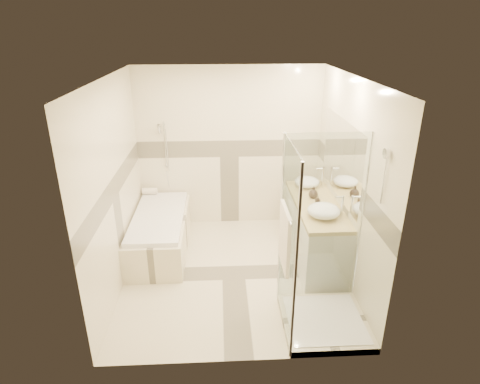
{
  "coord_description": "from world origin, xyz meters",
  "views": [
    {
      "loc": [
        -0.15,
        -4.46,
        3.04
      ],
      "look_at": [
        0.1,
        0.25,
        1.05
      ],
      "focal_mm": 30.0,
      "sensor_mm": 36.0,
      "label": 1
    }
  ],
  "objects_px": {
    "vessel_sink_far": "(324,211)",
    "vanity": "(315,231)",
    "bathtub": "(160,231)",
    "amenity_bottle_b": "(313,192)",
    "shower_enclosure": "(315,283)",
    "amenity_bottle_a": "(318,201)",
    "vessel_sink_near": "(307,182)"
  },
  "relations": [
    {
      "from": "vanity",
      "to": "shower_enclosure",
      "type": "xyz_separation_m",
      "value": [
        -0.29,
        -1.27,
        0.08
      ]
    },
    {
      "from": "vanity",
      "to": "amenity_bottle_a",
      "type": "bearing_deg",
      "value": -101.44
    },
    {
      "from": "vessel_sink_far",
      "to": "amenity_bottle_a",
      "type": "xyz_separation_m",
      "value": [
        0.0,
        0.31,
        -0.01
      ]
    },
    {
      "from": "vessel_sink_near",
      "to": "vessel_sink_far",
      "type": "xyz_separation_m",
      "value": [
        0.0,
        -0.98,
        0.01
      ]
    },
    {
      "from": "bathtub",
      "to": "vessel_sink_near",
      "type": "distance_m",
      "value": 2.23
    },
    {
      "from": "vessel_sink_near",
      "to": "shower_enclosure",
      "type": "bearing_deg",
      "value": -98.41
    },
    {
      "from": "vessel_sink_far",
      "to": "amenity_bottle_b",
      "type": "xyz_separation_m",
      "value": [
        0.0,
        0.57,
        0.0
      ]
    },
    {
      "from": "amenity_bottle_a",
      "to": "vanity",
      "type": "bearing_deg",
      "value": 78.56
    },
    {
      "from": "vessel_sink_near",
      "to": "vessel_sink_far",
      "type": "distance_m",
      "value": 0.98
    },
    {
      "from": "vanity",
      "to": "amenity_bottle_b",
      "type": "relative_size",
      "value": 9.86
    },
    {
      "from": "shower_enclosure",
      "to": "amenity_bottle_b",
      "type": "relative_size",
      "value": 12.41
    },
    {
      "from": "bathtub",
      "to": "amenity_bottle_b",
      "type": "height_order",
      "value": "amenity_bottle_b"
    },
    {
      "from": "vanity",
      "to": "shower_enclosure",
      "type": "relative_size",
      "value": 0.79
    },
    {
      "from": "shower_enclosure",
      "to": "vessel_sink_far",
      "type": "relative_size",
      "value": 5.1
    },
    {
      "from": "shower_enclosure",
      "to": "vessel_sink_near",
      "type": "bearing_deg",
      "value": 81.59
    },
    {
      "from": "amenity_bottle_a",
      "to": "shower_enclosure",
      "type": "bearing_deg",
      "value": -103.1
    },
    {
      "from": "amenity_bottle_a",
      "to": "amenity_bottle_b",
      "type": "bearing_deg",
      "value": 90.0
    },
    {
      "from": "vanity",
      "to": "vessel_sink_near",
      "type": "xyz_separation_m",
      "value": [
        -0.02,
        0.57,
        0.5
      ]
    },
    {
      "from": "vessel_sink_near",
      "to": "amenity_bottle_b",
      "type": "xyz_separation_m",
      "value": [
        0.0,
        -0.41,
        0.01
      ]
    },
    {
      "from": "vessel_sink_near",
      "to": "vanity",
      "type": "bearing_deg",
      "value": -88.01
    },
    {
      "from": "vessel_sink_far",
      "to": "amenity_bottle_b",
      "type": "bearing_deg",
      "value": 90.0
    },
    {
      "from": "amenity_bottle_a",
      "to": "amenity_bottle_b",
      "type": "height_order",
      "value": "amenity_bottle_b"
    },
    {
      "from": "vanity",
      "to": "vessel_sink_near",
      "type": "relative_size",
      "value": 4.52
    },
    {
      "from": "vessel_sink_far",
      "to": "amenity_bottle_b",
      "type": "distance_m",
      "value": 0.57
    },
    {
      "from": "vessel_sink_far",
      "to": "vanity",
      "type": "bearing_deg",
      "value": 87.18
    },
    {
      "from": "shower_enclosure",
      "to": "amenity_bottle_a",
      "type": "height_order",
      "value": "shower_enclosure"
    },
    {
      "from": "bathtub",
      "to": "vessel_sink_near",
      "type": "bearing_deg",
      "value": 6.01
    },
    {
      "from": "bathtub",
      "to": "vessel_sink_far",
      "type": "height_order",
      "value": "vessel_sink_far"
    },
    {
      "from": "bathtub",
      "to": "vessel_sink_far",
      "type": "xyz_separation_m",
      "value": [
        2.13,
        -0.76,
        0.62
      ]
    },
    {
      "from": "shower_enclosure",
      "to": "vessel_sink_near",
      "type": "height_order",
      "value": "shower_enclosure"
    },
    {
      "from": "vessel_sink_far",
      "to": "amenity_bottle_a",
      "type": "distance_m",
      "value": 0.31
    },
    {
      "from": "amenity_bottle_a",
      "to": "amenity_bottle_b",
      "type": "relative_size",
      "value": 0.85
    }
  ]
}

